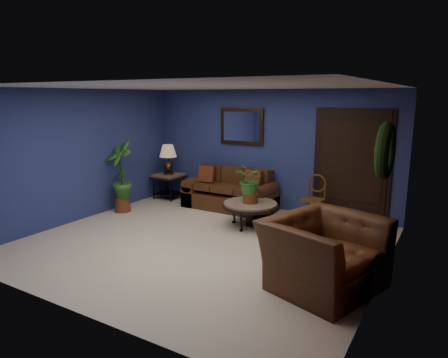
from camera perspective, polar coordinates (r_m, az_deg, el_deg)
The scene contains 18 objects.
floor at distance 6.63m, azimuth -3.12°, elevation -9.10°, with size 5.50×5.50×0.00m, color beige.
wall_back at distance 8.46m, azimuth 6.23°, elevation 4.16°, with size 5.50×0.04×2.50m, color navy.
wall_left at distance 8.14m, azimuth -19.59°, elevation 3.25°, with size 0.04×5.00×2.50m, color navy.
wall_right_brick at distance 5.31m, azimuth 22.25°, elevation -1.20°, with size 0.04×5.00×2.50m, color maroon.
ceiling at distance 6.20m, azimuth -3.39°, elevation 13.04°, with size 5.50×5.00×0.02m, color silver.
crown_molding at distance 5.20m, azimuth 22.94°, elevation 11.62°, with size 0.03×5.00×0.14m, color white.
wall_mirror at distance 8.64m, azimuth 2.54°, elevation 7.51°, with size 1.02×0.06×0.77m, color #462D19.
closet_door at distance 7.91m, azimuth 17.72°, elevation 1.67°, with size 1.44×0.06×2.18m, color black.
wreath at distance 5.29m, azimuth 22.07°, elevation 3.73°, with size 0.72×0.72×0.16m, color black.
sofa at distance 8.55m, azimuth 1.02°, elevation -2.26°, with size 1.95×0.84×0.88m.
coffee_table at distance 7.35m, azimuth 3.77°, elevation -3.82°, with size 1.04×1.04×0.45m.
end_table at distance 9.41m, azimuth -7.89°, elevation -0.11°, with size 0.63×0.63×0.58m.
table_lamp at distance 9.31m, azimuth -7.99°, elevation 3.29°, with size 0.40×0.40×0.66m.
side_chair at distance 7.83m, azimuth 12.82°, elevation -2.23°, with size 0.41×0.41×0.89m.
armchair at distance 5.20m, azimuth 14.06°, elevation -10.26°, with size 1.36×1.19×0.88m, color #482514.
coffee_plant at distance 7.24m, azimuth 3.82°, elevation -0.37°, with size 0.66×0.61×0.72m.
floor_plant at distance 5.85m, azimuth 18.14°, elevation -7.91°, with size 0.42×0.36×0.86m.
tall_plant at distance 8.44m, azimuth -14.53°, elevation 0.72°, with size 0.73×0.58×1.47m.
Camera 1 is at (3.46, -5.14, 2.36)m, focal length 32.00 mm.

